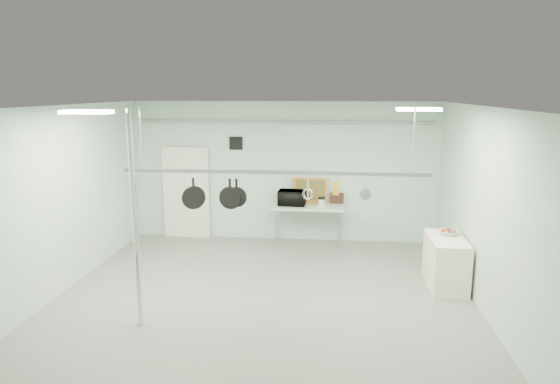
# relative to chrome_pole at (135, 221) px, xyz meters

# --- Properties ---
(floor) EXTENTS (8.00, 8.00, 0.00)m
(floor) POSITION_rel_chrome_pole_xyz_m (1.70, 0.60, -1.60)
(floor) COLOR gray
(floor) RESTS_ON ground
(ceiling) EXTENTS (7.00, 8.00, 0.02)m
(ceiling) POSITION_rel_chrome_pole_xyz_m (1.70, 0.60, 1.59)
(ceiling) COLOR silver
(ceiling) RESTS_ON back_wall
(back_wall) EXTENTS (7.00, 0.02, 3.20)m
(back_wall) POSITION_rel_chrome_pole_xyz_m (1.70, 4.59, 0.00)
(back_wall) COLOR #A6C7BD
(back_wall) RESTS_ON floor
(right_wall) EXTENTS (0.02, 8.00, 3.20)m
(right_wall) POSITION_rel_chrome_pole_xyz_m (5.19, 0.60, 0.00)
(right_wall) COLOR #A6C7BD
(right_wall) RESTS_ON floor
(door) EXTENTS (1.10, 0.10, 2.20)m
(door) POSITION_rel_chrome_pole_xyz_m (-0.60, 4.54, -0.55)
(door) COLOR silver
(door) RESTS_ON floor
(wall_vent) EXTENTS (0.30, 0.04, 0.30)m
(wall_vent) POSITION_rel_chrome_pole_xyz_m (0.60, 4.57, 0.65)
(wall_vent) COLOR black
(wall_vent) RESTS_ON back_wall
(conduit_pipe) EXTENTS (6.60, 0.07, 0.07)m
(conduit_pipe) POSITION_rel_chrome_pole_xyz_m (1.70, 4.50, 1.15)
(conduit_pipe) COLOR gray
(conduit_pipe) RESTS_ON back_wall
(chrome_pole) EXTENTS (0.08, 0.08, 3.20)m
(chrome_pole) POSITION_rel_chrome_pole_xyz_m (0.00, 0.00, 0.00)
(chrome_pole) COLOR silver
(chrome_pole) RESTS_ON floor
(prep_table) EXTENTS (1.60, 0.70, 0.91)m
(prep_table) POSITION_rel_chrome_pole_xyz_m (2.30, 4.20, -0.77)
(prep_table) COLOR silver
(prep_table) RESTS_ON floor
(side_cabinet) EXTENTS (0.60, 1.20, 0.90)m
(side_cabinet) POSITION_rel_chrome_pole_xyz_m (4.85, 2.00, -1.15)
(side_cabinet) COLOR white
(side_cabinet) RESTS_ON floor
(pot_rack) EXTENTS (4.80, 0.06, 1.00)m
(pot_rack) POSITION_rel_chrome_pole_xyz_m (1.90, 0.90, 0.63)
(pot_rack) COLOR #B7B7BC
(pot_rack) RESTS_ON ceiling
(light_panel_left) EXTENTS (0.65, 0.30, 0.05)m
(light_panel_left) POSITION_rel_chrome_pole_xyz_m (-0.50, -0.20, 1.56)
(light_panel_left) COLOR white
(light_panel_left) RESTS_ON ceiling
(light_panel_right) EXTENTS (0.65, 0.30, 0.05)m
(light_panel_right) POSITION_rel_chrome_pole_xyz_m (4.10, 1.20, 1.56)
(light_panel_right) COLOR white
(light_panel_right) RESTS_ON ceiling
(microwave) EXTENTS (0.63, 0.45, 0.34)m
(microwave) POSITION_rel_chrome_pole_xyz_m (1.93, 4.23, -0.53)
(microwave) COLOR black
(microwave) RESTS_ON prep_table
(coffee_canister) EXTENTS (0.18, 0.18, 0.18)m
(coffee_canister) POSITION_rel_chrome_pole_xyz_m (2.59, 4.09, -0.60)
(coffee_canister) COLOR silver
(coffee_canister) RESTS_ON prep_table
(painting_large) EXTENTS (0.79, 0.17, 0.58)m
(painting_large) POSITION_rel_chrome_pole_xyz_m (2.33, 4.50, -0.41)
(painting_large) COLOR #CB7E36
(painting_large) RESTS_ON prep_table
(painting_small) EXTENTS (0.30, 0.09, 0.25)m
(painting_small) POSITION_rel_chrome_pole_xyz_m (2.93, 4.50, -0.57)
(painting_small) COLOR black
(painting_small) RESTS_ON prep_table
(fruit_bowl) EXTENTS (0.44, 0.44, 0.09)m
(fruit_bowl) POSITION_rel_chrome_pole_xyz_m (4.92, 2.20, -0.66)
(fruit_bowl) COLOR silver
(fruit_bowl) RESTS_ON side_cabinet
(skillet_left) EXTENTS (0.36, 0.22, 0.51)m
(skillet_left) POSITION_rel_chrome_pole_xyz_m (0.62, 0.90, 0.23)
(skillet_left) COLOR black
(skillet_left) RESTS_ON pot_rack
(skillet_mid) EXTENTS (0.37, 0.10, 0.50)m
(skillet_mid) POSITION_rel_chrome_pole_xyz_m (1.21, 0.90, 0.23)
(skillet_mid) COLOR black
(skillet_mid) RESTS_ON pot_rack
(skillet_right) EXTENTS (0.33, 0.07, 0.46)m
(skillet_right) POSITION_rel_chrome_pole_xyz_m (1.31, 0.90, 0.25)
(skillet_right) COLOR black
(skillet_right) RESTS_ON pot_rack
(whisk) EXTENTS (0.20, 0.20, 0.33)m
(whisk) POSITION_rel_chrome_pole_xyz_m (2.44, 0.90, 0.32)
(whisk) COLOR #AEADB2
(whisk) RESTS_ON pot_rack
(grater) EXTENTS (0.10, 0.03, 0.24)m
(grater) POSITION_rel_chrome_pole_xyz_m (2.87, 0.90, 0.37)
(grater) COLOR #CCD418
(grater) RESTS_ON pot_rack
(saucepan) EXTENTS (0.18, 0.11, 0.29)m
(saucepan) POSITION_rel_chrome_pole_xyz_m (3.32, 0.90, 0.34)
(saucepan) COLOR silver
(saucepan) RESTS_ON pot_rack
(fruit_cluster) EXTENTS (0.24, 0.24, 0.09)m
(fruit_cluster) POSITION_rel_chrome_pole_xyz_m (4.92, 2.20, -0.62)
(fruit_cluster) COLOR maroon
(fruit_cluster) RESTS_ON fruit_bowl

